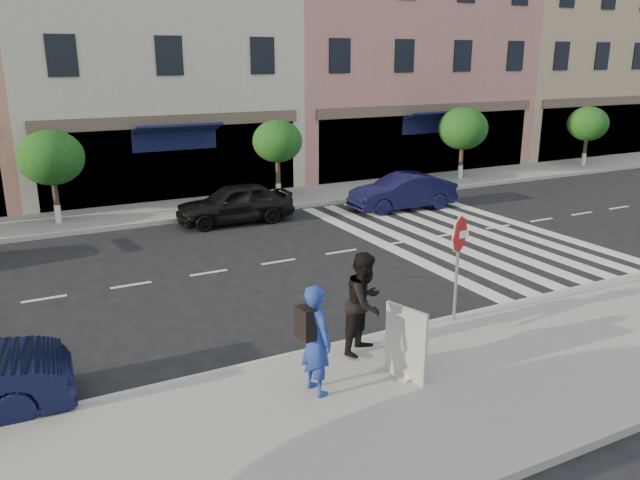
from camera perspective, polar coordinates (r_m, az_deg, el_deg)
The scene contains 16 objects.
ground at distance 13.96m, azimuth 2.88°, elevation -6.61°, with size 120.00×120.00×0.00m, color black.
sidewalk_near at distance 11.19m, azimuth 12.85°, elevation -12.77°, with size 60.00×4.50×0.15m, color gray.
sidewalk_far at distance 23.64m, azimuth -10.69°, elevation 2.96°, with size 60.00×3.00×0.15m, color gray.
building_centre at distance 28.71m, azimuth -15.95°, elevation 15.89°, with size 11.00×9.00×11.00m, color beige.
building_east_mid at distance 33.38m, azimuth 5.53°, elevation 18.12°, with size 13.00×9.00×13.00m, color tan.
building_east_far at distance 41.48m, azimuth 20.80°, elevation 16.13°, with size 12.00×9.00×12.00m, color tan.
street_tree_wb at distance 22.15m, azimuth -23.37°, elevation 6.90°, with size 2.10×2.10×3.06m.
street_tree_c at distance 24.06m, azimuth -3.92°, elevation 8.96°, with size 1.90×1.90×3.04m.
street_tree_ea at distance 28.83m, azimuth 12.95°, elevation 9.89°, with size 2.20×2.20×3.19m.
street_tree_eb at distance 34.54m, azimuth 23.29°, elevation 9.72°, with size 2.00×2.00×2.94m.
stop_sign at distance 12.90m, azimuth 12.60°, elevation -0.36°, with size 0.80×0.15×2.28m.
photographer at distance 10.16m, azimuth -0.36°, elevation -9.08°, with size 0.68×0.45×1.87m, color navy.
walker at distance 11.53m, azimuth 4.14°, elevation -5.74°, with size 0.94×0.73×1.93m, color black.
poster_board at distance 10.80m, azimuth 7.86°, elevation -9.40°, with size 0.37×0.83×1.30m.
car_far_mid at distance 21.41m, azimuth -7.81°, elevation 3.36°, with size 1.60×3.97×1.35m, color black.
car_far_right at distance 23.33m, azimuth 7.54°, elevation 4.39°, with size 1.39×3.98×1.31m, color black.
Camera 1 is at (-6.54, -11.07, 5.45)m, focal length 35.00 mm.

